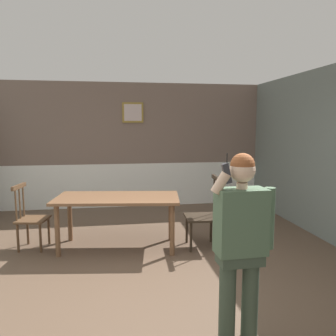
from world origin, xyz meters
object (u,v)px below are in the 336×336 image
at_px(dining_table, 117,203).
at_px(person_figure, 241,237).
at_px(chair_near_window, 204,215).
at_px(chair_by_doorway, 30,218).

xyz_separation_m(dining_table, person_figure, (0.99, -2.34, 0.23)).
relative_size(dining_table, chair_near_window, 1.77).
relative_size(chair_near_window, chair_by_doorway, 1.11).
bearing_deg(person_figure, dining_table, -69.12).
xyz_separation_m(chair_by_doorway, person_figure, (2.26, -2.52, 0.45)).
distance_m(dining_table, person_figure, 2.55).
xyz_separation_m(dining_table, chair_by_doorway, (-1.27, 0.17, -0.22)).
distance_m(dining_table, chair_near_window, 1.30).
relative_size(chair_by_doorway, person_figure, 0.60).
relative_size(chair_near_window, person_figure, 0.67).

